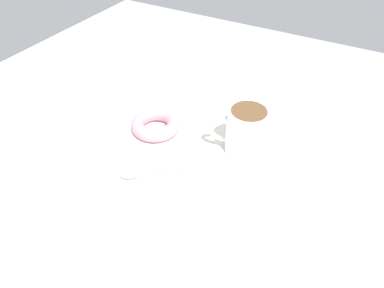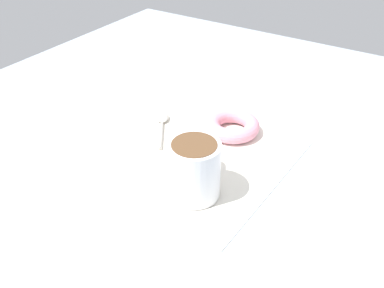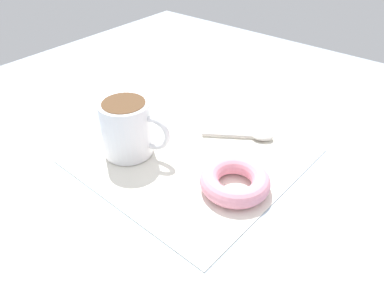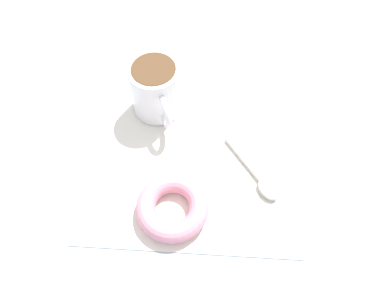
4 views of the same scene
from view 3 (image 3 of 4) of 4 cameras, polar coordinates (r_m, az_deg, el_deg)
name	(u,v)px [view 3 (image 3 of 4)]	position (r cm, az deg, el deg)	size (l,w,h in cm)	color
ground_plane	(194,174)	(57.79, 0.35, -4.66)	(120.00, 120.00, 2.00)	#99A8B7
napkin	(192,155)	(59.79, 0.00, -1.68)	(30.95, 30.95, 0.30)	white
coffee_cup	(128,128)	(58.53, -9.78, 2.49)	(10.88, 7.75, 8.92)	white
donut	(233,183)	(52.64, 6.29, -5.91)	(9.93, 9.93, 2.66)	pink
spoon	(253,136)	(64.00, 9.35, 1.18)	(10.87, 7.92, 0.90)	#B7B2A8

